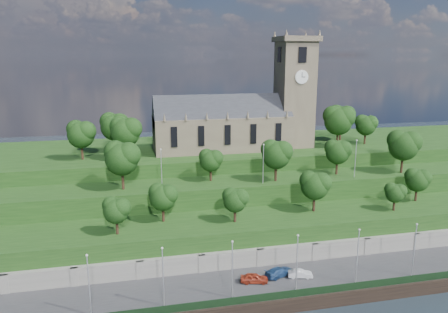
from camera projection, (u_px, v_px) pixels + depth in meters
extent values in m
plane|color=black|center=(314.00, 309.00, 65.04)|extent=(320.00, 320.00, 0.00)
cube|color=#2D2D30|center=(299.00, 283.00, 70.52)|extent=(160.00, 12.00, 2.00)
cube|color=black|center=(315.00, 303.00, 64.74)|extent=(160.00, 0.50, 2.20)
cube|color=black|center=(313.00, 291.00, 65.02)|extent=(160.00, 0.10, 1.20)
cube|color=slate|center=(286.00, 258.00, 75.88)|extent=(160.00, 2.00, 5.00)
cube|color=slate|center=(5.00, 290.00, 65.52)|extent=(1.20, 0.60, 5.00)
cube|color=slate|center=(75.00, 283.00, 67.65)|extent=(1.20, 0.60, 5.00)
cube|color=slate|center=(140.00, 276.00, 69.78)|extent=(1.20, 0.60, 5.00)
cube|color=slate|center=(202.00, 269.00, 71.92)|extent=(1.20, 0.60, 5.00)
cube|color=slate|center=(260.00, 263.00, 74.05)|extent=(1.20, 0.60, 5.00)
cube|color=slate|center=(315.00, 257.00, 76.18)|extent=(1.20, 0.60, 5.00)
cube|color=slate|center=(367.00, 252.00, 78.32)|extent=(1.20, 0.60, 5.00)
cube|color=slate|center=(416.00, 246.00, 80.45)|extent=(1.20, 0.60, 5.00)
cube|color=#193913|center=(275.00, 236.00, 81.24)|extent=(160.00, 12.00, 8.00)
cube|color=#193913|center=(258.00, 207.00, 91.24)|extent=(160.00, 10.00, 12.00)
cube|color=#193913|center=(234.00, 174.00, 110.85)|extent=(160.00, 32.00, 15.00)
cube|color=brown|center=(222.00, 132.00, 103.59)|extent=(32.00, 12.00, 8.00)
cube|color=#22242A|center=(222.00, 116.00, 102.68)|extent=(32.00, 10.18, 10.18)
cone|color=brown|center=(164.00, 117.00, 93.79)|extent=(0.70, 0.70, 1.80)
cone|color=brown|center=(186.00, 117.00, 94.79)|extent=(0.70, 0.70, 1.80)
cone|color=brown|center=(207.00, 116.00, 95.78)|extent=(0.70, 0.70, 1.80)
cone|color=brown|center=(228.00, 115.00, 96.78)|extent=(0.70, 0.70, 1.80)
cone|color=brown|center=(248.00, 115.00, 97.77)|extent=(0.70, 0.70, 1.80)
cone|color=brown|center=(268.00, 114.00, 98.77)|extent=(0.70, 0.70, 1.80)
cone|color=brown|center=(287.00, 113.00, 99.76)|extent=(0.70, 0.70, 1.80)
cube|color=black|center=(174.00, 137.00, 95.14)|extent=(1.40, 0.25, 4.50)
cube|color=black|center=(201.00, 136.00, 96.42)|extent=(1.40, 0.25, 4.50)
cube|color=black|center=(228.00, 135.00, 97.70)|extent=(1.40, 0.25, 4.50)
cube|color=black|center=(253.00, 134.00, 98.98)|extent=(1.40, 0.25, 4.50)
cube|color=black|center=(278.00, 133.00, 100.26)|extent=(1.40, 0.25, 4.50)
cube|color=brown|center=(294.00, 95.00, 105.50)|extent=(8.00, 8.00, 25.00)
cube|color=brown|center=(296.00, 39.00, 102.53)|extent=(9.20, 9.20, 1.20)
cone|color=brown|center=(287.00, 33.00, 97.60)|extent=(0.80, 0.80, 1.60)
cone|color=brown|center=(275.00, 34.00, 105.21)|extent=(0.80, 0.80, 1.60)
cone|color=brown|center=(320.00, 33.00, 99.31)|extent=(0.80, 0.80, 1.60)
cone|color=brown|center=(306.00, 35.00, 106.91)|extent=(0.80, 0.80, 1.60)
cube|color=black|center=(303.00, 55.00, 99.47)|extent=(2.00, 0.25, 3.50)
cube|color=black|center=(290.00, 55.00, 107.22)|extent=(2.00, 0.25, 3.50)
cube|color=black|center=(279.00, 55.00, 102.48)|extent=(0.25, 2.00, 3.50)
cube|color=black|center=(312.00, 55.00, 104.22)|extent=(0.25, 2.00, 3.50)
cylinder|color=white|center=(302.00, 77.00, 100.57)|extent=(3.20, 0.30, 3.20)
cylinder|color=white|center=(311.00, 76.00, 105.36)|extent=(0.30, 3.20, 3.20)
cube|color=black|center=(302.00, 75.00, 100.28)|extent=(0.12, 0.05, 1.10)
cube|color=black|center=(304.00, 77.00, 100.48)|extent=(0.80, 0.05, 0.12)
cylinder|color=black|center=(117.00, 226.00, 72.07)|extent=(0.48, 0.48, 2.76)
sphere|color=black|center=(116.00, 211.00, 71.47)|extent=(4.29, 4.29, 4.29)
sphere|color=black|center=(121.00, 208.00, 71.10)|extent=(3.22, 3.22, 3.22)
sphere|color=black|center=(111.00, 205.00, 71.62)|extent=(3.00, 3.00, 3.00)
cylinder|color=black|center=(163.00, 213.00, 77.54)|extent=(0.49, 0.49, 3.02)
sphere|color=black|center=(163.00, 198.00, 76.88)|extent=(4.70, 4.70, 4.70)
sphere|color=black|center=(168.00, 194.00, 76.47)|extent=(3.52, 3.52, 3.52)
sphere|color=black|center=(158.00, 192.00, 77.05)|extent=(3.29, 3.29, 3.29)
cylinder|color=black|center=(235.00, 215.00, 77.37)|extent=(0.48, 0.48, 2.69)
sphere|color=black|center=(235.00, 201.00, 76.78)|extent=(4.19, 4.19, 4.19)
sphere|color=black|center=(240.00, 198.00, 76.42)|extent=(3.14, 3.14, 3.14)
sphere|color=black|center=(230.00, 195.00, 76.93)|extent=(2.93, 2.93, 2.93)
cylinder|color=black|center=(314.00, 203.00, 82.60)|extent=(0.51, 0.51, 3.36)
sphere|color=black|center=(315.00, 186.00, 81.86)|extent=(5.22, 5.22, 5.22)
sphere|color=black|center=(321.00, 183.00, 81.41)|extent=(3.92, 3.92, 3.92)
sphere|color=black|center=(309.00, 180.00, 82.05)|extent=(3.66, 3.66, 3.66)
cylinder|color=black|center=(394.00, 205.00, 83.08)|extent=(0.46, 0.46, 2.32)
sphere|color=black|center=(395.00, 193.00, 82.57)|extent=(3.61, 3.61, 3.61)
sphere|color=black|center=(400.00, 191.00, 82.26)|extent=(2.71, 2.71, 2.71)
sphere|color=black|center=(391.00, 189.00, 82.70)|extent=(2.53, 2.53, 2.53)
cylinder|color=black|center=(416.00, 194.00, 88.44)|extent=(0.49, 0.49, 2.93)
sphere|color=black|center=(417.00, 181.00, 87.80)|extent=(4.55, 4.55, 4.55)
sphere|color=black|center=(423.00, 178.00, 87.40)|extent=(3.41, 3.41, 3.41)
sphere|color=black|center=(413.00, 176.00, 87.96)|extent=(3.19, 3.19, 3.19)
cylinder|color=black|center=(123.00, 179.00, 82.67)|extent=(0.54, 0.54, 4.03)
sphere|color=black|center=(122.00, 159.00, 81.79)|extent=(6.27, 6.27, 6.27)
sphere|color=black|center=(128.00, 155.00, 81.24)|extent=(4.70, 4.70, 4.70)
sphere|color=black|center=(115.00, 152.00, 82.01)|extent=(4.39, 4.39, 4.39)
cylinder|color=black|center=(211.00, 174.00, 88.41)|extent=(0.49, 0.49, 2.84)
sphere|color=black|center=(211.00, 161.00, 87.79)|extent=(4.41, 4.41, 4.41)
sphere|color=black|center=(215.00, 158.00, 87.41)|extent=(3.31, 3.31, 3.31)
sphere|color=black|center=(206.00, 156.00, 87.95)|extent=(3.09, 3.09, 3.09)
cylinder|color=black|center=(276.00, 172.00, 88.20)|extent=(0.52, 0.52, 3.66)
sphere|color=black|center=(276.00, 155.00, 87.40)|extent=(5.69, 5.69, 5.69)
sphere|color=black|center=(283.00, 151.00, 86.91)|extent=(4.27, 4.27, 4.27)
sphere|color=black|center=(270.00, 149.00, 87.60)|extent=(3.99, 3.99, 3.99)
cylinder|color=black|center=(337.00, 167.00, 93.23)|extent=(0.50, 0.50, 3.24)
sphere|color=black|center=(338.00, 153.00, 92.52)|extent=(5.05, 5.05, 5.05)
sphere|color=black|center=(343.00, 149.00, 92.09)|extent=(3.78, 3.78, 3.78)
sphere|color=black|center=(333.00, 148.00, 92.70)|extent=(3.53, 3.53, 3.53)
cylinder|color=black|center=(402.00, 164.00, 94.29)|extent=(0.54, 0.54, 4.04)
sphere|color=black|center=(404.00, 146.00, 93.40)|extent=(6.29, 6.29, 6.29)
sphere|color=black|center=(411.00, 142.00, 92.86)|extent=(4.71, 4.71, 4.71)
sphere|color=black|center=(397.00, 140.00, 93.63)|extent=(4.40, 4.40, 4.40)
cylinder|color=black|center=(82.00, 151.00, 93.54)|extent=(0.52, 0.52, 3.67)
sphere|color=black|center=(81.00, 135.00, 92.73)|extent=(5.71, 5.71, 5.71)
sphere|color=black|center=(86.00, 131.00, 92.24)|extent=(4.29, 4.29, 4.29)
sphere|color=black|center=(76.00, 129.00, 92.94)|extent=(4.00, 4.00, 4.00)
cylinder|color=black|center=(115.00, 144.00, 100.66)|extent=(0.54, 0.54, 3.97)
sphere|color=black|center=(114.00, 127.00, 99.79)|extent=(6.18, 6.18, 6.18)
sphere|color=black|center=(120.00, 123.00, 99.25)|extent=(4.64, 4.64, 4.64)
sphere|color=black|center=(109.00, 122.00, 100.01)|extent=(4.33, 4.33, 4.33)
cylinder|color=black|center=(126.00, 150.00, 93.58)|extent=(0.54, 0.54, 4.00)
sphere|color=black|center=(125.00, 133.00, 92.70)|extent=(6.23, 6.23, 6.23)
sphere|color=black|center=(131.00, 128.00, 92.16)|extent=(4.67, 4.67, 4.67)
sphere|color=black|center=(120.00, 126.00, 92.93)|extent=(4.36, 4.36, 4.36)
cylinder|color=black|center=(337.00, 138.00, 106.17)|extent=(0.55, 0.55, 4.33)
sphere|color=black|center=(338.00, 121.00, 105.22)|extent=(6.73, 6.73, 6.73)
sphere|color=black|center=(345.00, 117.00, 104.63)|extent=(5.05, 5.05, 5.05)
sphere|color=black|center=(333.00, 115.00, 105.46)|extent=(4.71, 4.71, 4.71)
cylinder|color=black|center=(340.00, 133.00, 114.85)|extent=(0.54, 0.54, 4.01)
sphere|color=black|center=(341.00, 118.00, 113.97)|extent=(6.24, 6.24, 6.24)
sphere|color=black|center=(347.00, 115.00, 113.43)|extent=(4.68, 4.68, 4.68)
sphere|color=black|center=(336.00, 113.00, 114.20)|extent=(4.37, 4.37, 4.37)
cylinder|color=black|center=(365.00, 138.00, 110.03)|extent=(0.50, 0.50, 3.20)
sphere|color=black|center=(366.00, 126.00, 109.33)|extent=(4.97, 4.97, 4.97)
sphere|color=black|center=(371.00, 123.00, 108.90)|extent=(3.73, 3.73, 3.73)
sphere|color=black|center=(362.00, 121.00, 109.51)|extent=(3.48, 3.48, 3.48)
cylinder|color=#B2B2B7|center=(89.00, 286.00, 59.14)|extent=(0.16, 0.16, 8.79)
sphere|color=silver|center=(87.00, 255.00, 58.12)|extent=(0.36, 0.36, 0.36)
cylinder|color=#B2B2B7|center=(163.00, 278.00, 61.27)|extent=(0.16, 0.16, 8.79)
sphere|color=silver|center=(162.00, 248.00, 60.25)|extent=(0.36, 0.36, 0.36)
cylinder|color=#B2B2B7|center=(232.00, 270.00, 63.41)|extent=(0.16, 0.16, 8.79)
sphere|color=silver|center=(232.00, 242.00, 62.38)|extent=(0.36, 0.36, 0.36)
cylinder|color=#B2B2B7|center=(297.00, 263.00, 65.54)|extent=(0.16, 0.16, 8.79)
sphere|color=silver|center=(298.00, 235.00, 64.52)|extent=(0.36, 0.36, 0.36)
cylinder|color=#B2B2B7|center=(357.00, 257.00, 67.67)|extent=(0.16, 0.16, 8.79)
sphere|color=silver|center=(359.00, 230.00, 66.65)|extent=(0.36, 0.36, 0.36)
cylinder|color=#B2B2B7|center=(414.00, 251.00, 69.81)|extent=(0.16, 0.16, 8.79)
sphere|color=silver|center=(417.00, 224.00, 68.78)|extent=(0.36, 0.36, 0.36)
cylinder|color=#B2B2B7|center=(161.00, 170.00, 81.88)|extent=(0.16, 0.16, 7.73)
sphere|color=silver|center=(161.00, 149.00, 80.98)|extent=(0.36, 0.36, 0.36)
cylinder|color=#B2B2B7|center=(263.00, 164.00, 86.15)|extent=(0.16, 0.16, 7.73)
sphere|color=silver|center=(264.00, 145.00, 85.24)|extent=(0.36, 0.36, 0.36)
cylinder|color=#B2B2B7|center=(355.00, 159.00, 90.42)|extent=(0.16, 0.16, 7.73)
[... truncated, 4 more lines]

